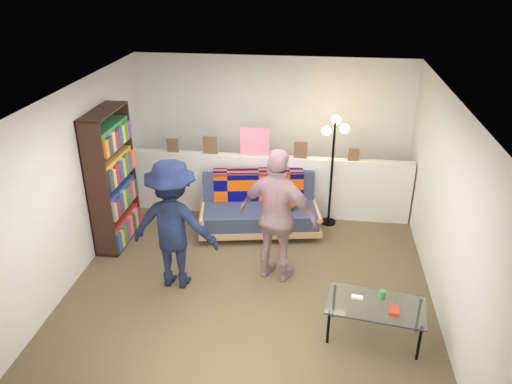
# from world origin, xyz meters

# --- Properties ---
(ground) EXTENTS (5.00, 5.00, 0.00)m
(ground) POSITION_xyz_m (0.00, 0.00, 0.00)
(ground) COLOR brown
(ground) RESTS_ON ground
(room_shell) EXTENTS (4.60, 5.05, 2.45)m
(room_shell) POSITION_xyz_m (0.00, 0.47, 1.67)
(room_shell) COLOR silver
(room_shell) RESTS_ON ground
(half_wall_ledge) EXTENTS (4.45, 0.15, 1.00)m
(half_wall_ledge) POSITION_xyz_m (0.00, 1.80, 0.50)
(half_wall_ledge) COLOR silver
(half_wall_ledge) RESTS_ON ground
(ledge_decor) EXTENTS (2.97, 0.02, 0.45)m
(ledge_decor) POSITION_xyz_m (-0.23, 1.78, 1.18)
(ledge_decor) COLOR brown
(ledge_decor) RESTS_ON half_wall_ledge
(futon_sofa) EXTENTS (1.90, 1.13, 0.77)m
(futon_sofa) POSITION_xyz_m (-0.05, 1.26, 0.36)
(futon_sofa) COLOR tan
(futon_sofa) RESTS_ON ground
(bookshelf) EXTENTS (0.33, 0.98, 1.96)m
(bookshelf) POSITION_xyz_m (-2.08, 0.71, 0.91)
(bookshelf) COLOR black
(bookshelf) RESTS_ON ground
(coffee_table) EXTENTS (1.11, 0.71, 0.54)m
(coffee_table) POSITION_xyz_m (1.48, -0.92, 0.41)
(coffee_table) COLOR black
(coffee_table) RESTS_ON ground
(floor_lamp) EXTENTS (0.39, 0.31, 1.71)m
(floor_lamp) POSITION_xyz_m (0.99, 1.64, 1.21)
(floor_lamp) COLOR black
(floor_lamp) RESTS_ON ground
(person_left) EXTENTS (1.12, 0.69, 1.68)m
(person_left) POSITION_xyz_m (-0.93, -0.22, 0.84)
(person_left) COLOR black
(person_left) RESTS_ON ground
(person_right) EXTENTS (1.12, 0.73, 1.77)m
(person_right) POSITION_xyz_m (0.32, 0.07, 0.88)
(person_right) COLOR pink
(person_right) RESTS_ON ground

